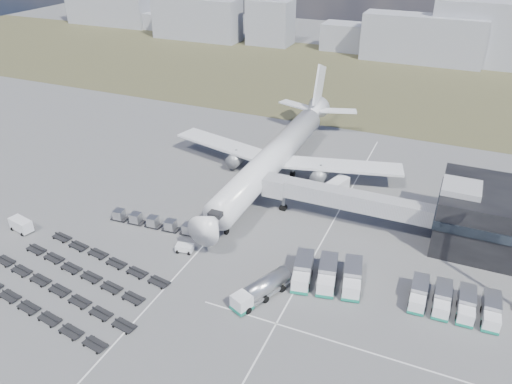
% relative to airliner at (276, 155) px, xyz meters
% --- Properties ---
extents(ground, '(420.00, 420.00, 0.00)m').
position_rel_airliner_xyz_m(ground, '(0.00, -32.38, -5.29)').
color(ground, '#565659').
rests_on(ground, ground).
extents(grass_strip, '(420.00, 90.00, 0.01)m').
position_rel_airliner_xyz_m(grass_strip, '(0.00, 77.62, -5.29)').
color(grass_strip, '#434028').
rests_on(grass_strip, ground).
extents(lane_markings, '(47.12, 110.00, 0.01)m').
position_rel_airliner_xyz_m(lane_markings, '(9.77, -29.38, -5.29)').
color(lane_markings, silver).
rests_on(lane_markings, ground).
extents(jet_bridge, '(30.30, 3.80, 7.05)m').
position_rel_airliner_xyz_m(jet_bridge, '(15.90, -11.95, -0.24)').
color(jet_bridge, '#939399').
rests_on(jet_bridge, ground).
extents(airliner, '(51.59, 64.53, 17.62)m').
position_rel_airliner_xyz_m(airliner, '(0.00, 0.00, 0.00)').
color(airliner, silver).
rests_on(airliner, ground).
extents(skyline, '(305.95, 26.40, 22.49)m').
position_rel_airliner_xyz_m(skyline, '(-8.73, 116.40, 4.23)').
color(skyline, '#8E919B').
rests_on(skyline, ground).
extents(fuel_tanker, '(6.27, 10.12, 3.21)m').
position_rel_airliner_xyz_m(fuel_tanker, '(12.05, -36.38, -3.69)').
color(fuel_tanker, silver).
rests_on(fuel_tanker, ground).
extents(pushback_tug, '(3.10, 2.13, 1.33)m').
position_rel_airliner_xyz_m(pushback_tug, '(-4.00, -30.89, -4.63)').
color(pushback_tug, silver).
rests_on(pushback_tug, ground).
extents(utility_van, '(4.70, 2.83, 2.34)m').
position_rel_airliner_xyz_m(utility_van, '(-33.49, -36.94, -4.12)').
color(utility_van, silver).
rests_on(utility_van, ground).
extents(catering_truck, '(4.25, 6.65, 2.84)m').
position_rel_airliner_xyz_m(catering_truck, '(13.68, -2.08, -3.84)').
color(catering_truck, silver).
rests_on(catering_truck, ground).
extents(service_trucks_near, '(11.26, 9.32, 3.04)m').
position_rel_airliner_xyz_m(service_trucks_near, '(19.84, -29.29, -3.64)').
color(service_trucks_near, silver).
rests_on(service_trucks_near, ground).
extents(service_trucks_far, '(12.08, 6.94, 2.64)m').
position_rel_airliner_xyz_m(service_trucks_far, '(37.82, -27.84, -3.86)').
color(service_trucks_far, silver).
rests_on(service_trucks_far, ground).
extents(uld_row, '(16.88, 2.89, 1.84)m').
position_rel_airliner_xyz_m(uld_row, '(-12.98, -26.65, -4.19)').
color(uld_row, black).
rests_on(uld_row, ground).
extents(baggage_dollies, '(31.66, 19.88, 0.80)m').
position_rel_airliner_xyz_m(baggage_dollies, '(-16.12, -45.00, -4.89)').
color(baggage_dollies, black).
rests_on(baggage_dollies, ground).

